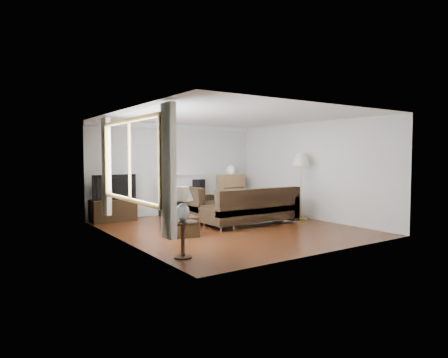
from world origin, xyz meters
TOP-DOWN VIEW (x-y plane):
  - room at (0.00, 0.00)m, footprint 5.10×5.60m
  - window at (-2.45, -0.20)m, footprint 0.12×2.74m
  - curtain_near at (-2.40, -1.72)m, footprint 0.10×0.35m
  - curtain_far at (-2.40, 1.32)m, footprint 0.10×0.35m
  - fireplace at (0.15, 2.64)m, footprint 1.40×0.26m
  - tv_stand at (-1.88, 2.47)m, footprint 1.09×0.49m
  - television at (-1.88, 2.47)m, footprint 1.09×0.14m
  - speaker_left at (-0.40, 2.55)m, footprint 0.30×0.34m
  - speaker_right at (0.61, 2.52)m, footprint 0.36×0.39m
  - bookshelf at (1.76, 2.53)m, footprint 0.78×0.37m
  - globe_lamp at (1.76, 2.53)m, footprint 0.27×0.27m
  - sectional_sofa at (0.64, 0.12)m, footprint 2.55×1.86m
  - coffee_table at (0.86, 1.54)m, footprint 1.14×0.79m
  - footstool at (-1.30, -0.20)m, footprint 0.56×0.56m
  - floor_lamp at (2.19, 0.03)m, footprint 0.55×0.55m
  - side_table at (-2.15, -1.70)m, footprint 0.47×0.47m
  - table_lamp at (-2.15, -1.70)m, footprint 0.34×0.34m

SIDE VIEW (x-z plane):
  - coffee_table at x=0.86m, z-range 0.00..0.40m
  - footstool at x=-1.30m, z-range 0.00..0.41m
  - tv_stand at x=-1.88m, z-range 0.00..0.55m
  - side_table at x=-2.15m, z-range 0.00..0.59m
  - sectional_sofa at x=0.64m, z-range 0.00..0.82m
  - speaker_left at x=-0.40m, z-range 0.00..0.91m
  - speaker_right at x=0.61m, z-range 0.00..0.96m
  - bookshelf at x=1.76m, z-range 0.00..1.07m
  - fireplace at x=0.15m, z-range 0.00..1.15m
  - floor_lamp at x=2.19m, z-range 0.00..1.70m
  - television at x=-1.88m, z-range 0.55..1.17m
  - table_lamp at x=-2.15m, z-range 0.59..1.14m
  - globe_lamp at x=1.76m, z-range 1.07..1.34m
  - room at x=0.00m, z-range -0.02..2.52m
  - curtain_near at x=-2.40m, z-range 0.35..2.45m
  - curtain_far at x=-2.40m, z-range 0.35..2.45m
  - window at x=-2.45m, z-range 0.78..2.32m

